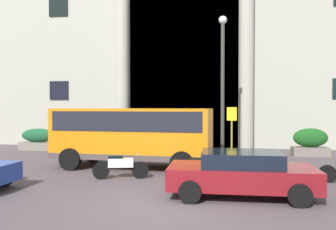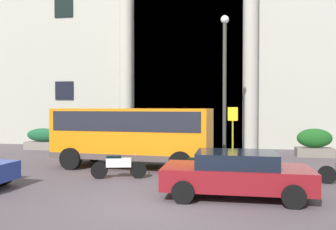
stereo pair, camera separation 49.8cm
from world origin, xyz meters
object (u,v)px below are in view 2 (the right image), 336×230
Objects in this scene: hedge_planter_west at (43,139)px; hedge_planter_entrance_left at (140,138)px; bus_stop_sign at (233,129)px; scooter_by_planter at (199,169)px; parked_estate_mid at (236,173)px; hedge_planter_entrance_right at (314,143)px; motorcycle_near_kerb at (118,166)px; lamppost_plaza_centre at (225,75)px; orange_minibus at (133,132)px.

hedge_planter_west is 1.19× the size of hedge_planter_entrance_left.
bus_stop_sign reaches higher than scooter_by_planter.
hedge_planter_west is 0.51× the size of parked_estate_mid.
motorcycle_near_kerb is at bearing -140.05° from hedge_planter_entrance_right.
scooter_by_planter is at bearing -98.13° from lamppost_plaza_centre.
lamppost_plaza_centre reaches higher than hedge_planter_entrance_right.
motorcycle_near_kerb is (-4.12, -3.84, -1.13)m from bus_stop_sign.
hedge_planter_west is at bearing 120.91° from motorcycle_near_kerb.
orange_minibus is 2.58m from motorcycle_near_kerb.
motorcycle_near_kerb is (0.97, -7.00, -0.34)m from hedge_planter_entrance_left.
hedge_planter_west is at bearing 162.77° from bus_stop_sign.
parked_estate_mid is at bearing -39.40° from hedge_planter_west.
parked_estate_mid is (0.04, -5.72, -0.90)m from bus_stop_sign.
bus_stop_sign reaches higher than hedge_planter_entrance_right.
hedge_planter_entrance_left is (6.03, -0.29, 0.18)m from hedge_planter_west.
hedge_planter_entrance_right is 10.83m from motorcycle_near_kerb.
bus_stop_sign is 1.30× the size of motorcycle_near_kerb.
lamppost_plaza_centre reaches higher than hedge_planter_west.
lamppost_plaza_centre is (-0.39, 1.58, 2.55)m from bus_stop_sign.
scooter_by_planter is at bearing -36.64° from hedge_planter_west.
bus_stop_sign reaches higher than motorcycle_near_kerb.
hedge_planter_west is at bearing 170.13° from lamppost_plaza_centre.
hedge_planter_west is (-11.13, 3.45, -0.97)m from bus_stop_sign.
parked_estate_mid is (5.14, -8.89, -0.11)m from hedge_planter_entrance_left.
hedge_planter_entrance_right is at bearing -0.31° from hedge_planter_entrance_left.
bus_stop_sign is 5.74m from motorcycle_near_kerb.
hedge_planter_west is at bearing 177.28° from hedge_planter_entrance_left.
scooter_by_planter is (-1.18, -3.95, -1.13)m from bus_stop_sign.
orange_minibus is 4.80m from hedge_planter_entrance_left.
parked_estate_mid is (4.23, -4.23, -0.83)m from orange_minibus.
hedge_planter_west is 6.04m from hedge_planter_entrance_left.
motorcycle_near_kerb is 7.54m from lamppost_plaza_centre.
lamppost_plaza_centre is (-4.57, -1.53, 3.44)m from hedge_planter_entrance_right.
orange_minibus reaches higher than hedge_planter_west.
scooter_by_planter and motorcycle_near_kerb have the same top height.
hedge_planter_west is 1.18× the size of hedge_planter_entrance_right.
scooter_by_planter is at bearing -127.19° from hedge_planter_entrance_right.
lamppost_plaza_centre is at bearing 90.53° from scooter_by_planter.
bus_stop_sign is 0.61× the size of parked_estate_mid.
lamppost_plaza_centre reaches higher than scooter_by_planter.
lamppost_plaza_centre reaches higher than motorcycle_near_kerb.
orange_minibus is at bearing 134.76° from parked_estate_mid.
orange_minibus reaches higher than hedge_planter_entrance_left.
hedge_planter_entrance_right is at bearing -1.26° from hedge_planter_west.
lamppost_plaza_centre is (0.79, 5.53, 3.69)m from scooter_by_planter.
motorcycle_near_kerb is at bearing 155.39° from parked_estate_mid.
hedge_planter_west is at bearing 152.02° from scooter_by_planter.
scooter_by_planter is 6.69m from lamppost_plaza_centre.
hedge_planter_west is 12.40m from scooter_by_planter.
orange_minibus is at bearing 149.45° from scooter_by_planter.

